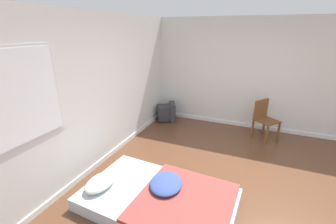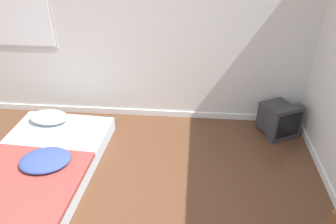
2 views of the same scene
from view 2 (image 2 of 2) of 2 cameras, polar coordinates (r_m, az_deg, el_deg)
name	(u,v)px [view 2 (image 2 of 2)]	position (r m, az deg, el deg)	size (l,w,h in m)	color
wall_back	(115,30)	(4.52, -9.30, 13.96)	(7.59, 0.08, 2.60)	silver
mattress_bed	(36,167)	(4.10, -21.96, -8.92)	(1.37, 2.14, 0.33)	silver
crt_tv	(279,119)	(4.68, 18.77, -1.21)	(0.56, 0.58, 0.48)	#333338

